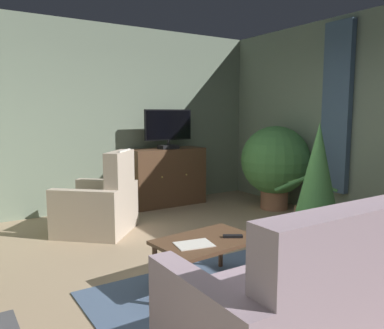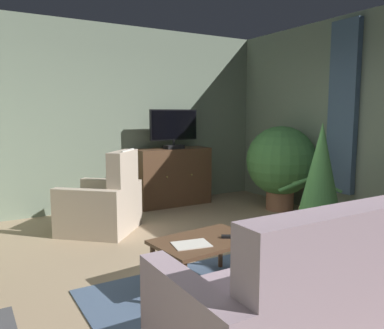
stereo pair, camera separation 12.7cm
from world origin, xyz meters
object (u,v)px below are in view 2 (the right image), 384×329
object	(u,v)px
television	(174,128)
coffee_table	(205,245)
tv_remote	(231,237)
potted_plant_on_hearth_side	(281,162)
tv_cabinet	(173,178)
armchair_facing_sofa	(104,206)
potted_plant_leafy_by_curtain	(311,215)
sofa_floral	(332,299)
folded_newspaper	(191,244)
potted_plant_small_fern_corner	(320,182)

from	to	relation	value
television	coffee_table	size ratio (longest dim) A/B	0.90
tv_remote	potted_plant_on_hearth_side	bearing A→B (deg)	-109.65
potted_plant_on_hearth_side	tv_cabinet	bearing A→B (deg)	138.49
coffee_table	armchair_facing_sofa	distance (m)	2.03
tv_remote	potted_plant_leafy_by_curtain	world-z (taller)	potted_plant_leafy_by_curtain
television	tv_remote	size ratio (longest dim) A/B	4.84
tv_remote	sofa_floral	xyz separation A→B (m)	(-0.03, -1.09, -0.09)
coffee_table	folded_newspaper	world-z (taller)	folded_newspaper
tv_cabinet	coffee_table	bearing A→B (deg)	-112.70
armchair_facing_sofa	potted_plant_small_fern_corner	world-z (taller)	potted_plant_small_fern_corner
tv_remote	potted_plant_on_hearth_side	xyz separation A→B (m)	(2.27, 1.80, 0.31)
television	potted_plant_on_hearth_side	distance (m)	1.77
tv_remote	tv_cabinet	bearing A→B (deg)	-76.38
television	potted_plant_on_hearth_side	bearing A→B (deg)	-40.17
television	potted_plant_on_hearth_side	xyz separation A→B (m)	(1.29, -1.09, -0.52)
tv_remote	coffee_table	bearing A→B (deg)	11.87
coffee_table	tv_remote	world-z (taller)	tv_remote
tv_remote	potted_plant_leafy_by_curtain	distance (m)	1.98
armchair_facing_sofa	potted_plant_small_fern_corner	size ratio (longest dim) A/B	0.86
coffee_table	potted_plant_small_fern_corner	distance (m)	1.65
tv_cabinet	television	bearing A→B (deg)	-90.00
tv_cabinet	potted_plant_on_hearth_side	world-z (taller)	potted_plant_on_hearth_side
sofa_floral	potted_plant_leafy_by_curtain	distance (m)	2.62
tv_remote	sofa_floral	distance (m)	1.10
potted_plant_on_hearth_side	potted_plant_small_fern_corner	bearing A→B (deg)	-119.87
coffee_table	potted_plant_on_hearth_side	distance (m)	3.04
television	sofa_floral	bearing A→B (deg)	-104.14
potted_plant_small_fern_corner	potted_plant_on_hearth_side	distance (m)	1.79
tv_cabinet	television	distance (m)	0.82
folded_newspaper	potted_plant_leafy_by_curtain	xyz separation A→B (m)	(2.21, 0.73, -0.22)
tv_cabinet	armchair_facing_sofa	world-z (taller)	armchair_facing_sofa
tv_remote	potted_plant_on_hearth_side	size ratio (longest dim) A/B	0.13
armchair_facing_sofa	potted_plant_small_fern_corner	xyz separation A→B (m)	(1.84, -1.85, 0.42)
potted_plant_on_hearth_side	armchair_facing_sofa	bearing A→B (deg)	173.75
television	tv_remote	xyz separation A→B (m)	(-0.98, -2.89, -0.83)
television	tv_cabinet	bearing A→B (deg)	90.00
potted_plant_small_fern_corner	armchair_facing_sofa	bearing A→B (deg)	134.88
tv_cabinet	tv_remote	size ratio (longest dim) A/B	7.26
tv_remote	potted_plant_leafy_by_curtain	bearing A→B (deg)	-125.37
television	potted_plant_on_hearth_side	size ratio (longest dim) A/B	0.63
tv_cabinet	potted_plant_on_hearth_side	bearing A→B (deg)	-41.51
folded_newspaper	sofa_floral	world-z (taller)	sofa_floral
potted_plant_on_hearth_side	folded_newspaper	bearing A→B (deg)	-146.29
folded_newspaper	potted_plant_on_hearth_side	world-z (taller)	potted_plant_on_hearth_side
television	sofa_floral	xyz separation A→B (m)	(-1.00, -3.98, -0.92)
sofa_floral	tv_remote	bearing A→B (deg)	88.60
tv_remote	sofa_floral	bearing A→B (deg)	120.58
armchair_facing_sofa	potted_plant_on_hearth_side	size ratio (longest dim) A/B	0.92
potted_plant_small_fern_corner	coffee_table	bearing A→B (deg)	-174.03
folded_newspaper	armchair_facing_sofa	bearing A→B (deg)	102.75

